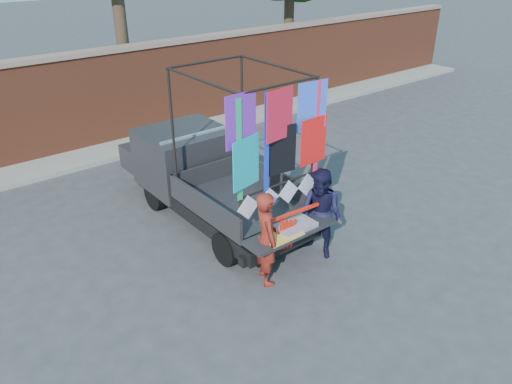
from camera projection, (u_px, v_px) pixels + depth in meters
ground at (279, 247)px, 9.40m from camera, size 90.00×90.00×0.00m
brick_wall at (113, 96)px, 13.66m from camera, size 30.00×0.45×2.61m
curb at (130, 146)px, 13.75m from camera, size 30.00×1.20×0.12m
pickup_truck at (199, 174)px, 10.39m from camera, size 2.04×5.13×3.23m
woman at (266, 238)px, 8.12m from camera, size 0.59×0.71×1.66m
man at (321, 214)px, 8.81m from camera, size 0.79×0.93×1.68m
streamer_bundle at (290, 225)px, 8.37m from camera, size 1.02×0.12×0.70m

